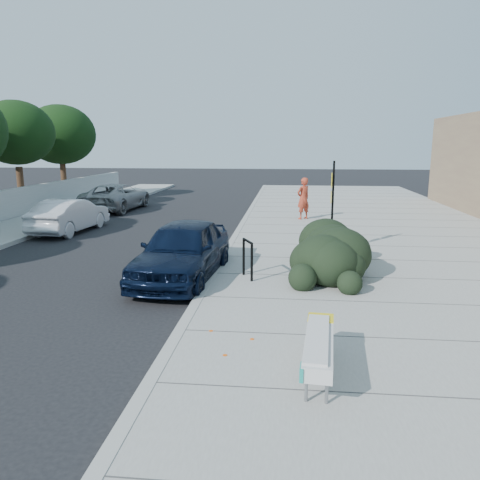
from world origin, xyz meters
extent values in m
plane|color=black|center=(0.00, 0.00, 0.00)|extent=(120.00, 120.00, 0.00)
cube|color=gray|center=(5.60, 5.00, 0.07)|extent=(11.20, 50.00, 0.15)
cube|color=#9E9E99|center=(0.00, 5.00, 0.08)|extent=(0.22, 50.00, 0.17)
cube|color=#9E9E99|center=(-8.00, 5.00, 0.08)|extent=(0.22, 50.00, 0.17)
cylinder|color=#332114|center=(-12.50, 14.00, 1.20)|extent=(0.36, 0.36, 2.40)
ellipsoid|color=black|center=(-12.50, 14.00, 4.20)|extent=(4.00, 4.00, 3.40)
cylinder|color=#332114|center=(-12.50, 19.00, 1.20)|extent=(0.36, 0.36, 2.40)
ellipsoid|color=black|center=(-12.50, 19.00, 4.20)|extent=(4.40, 4.40, 3.74)
cylinder|color=gray|center=(2.29, -4.29, 0.35)|extent=(0.05, 0.05, 0.39)
cylinder|color=gray|center=(2.56, -4.32, 0.35)|extent=(0.05, 0.05, 0.39)
cylinder|color=gray|center=(2.44, -2.73, 0.35)|extent=(0.05, 0.05, 0.39)
cylinder|color=gray|center=(2.71, -2.75, 0.35)|extent=(0.05, 0.05, 0.39)
cylinder|color=gray|center=(2.36, -3.51, 0.51)|extent=(0.18, 1.57, 0.04)
cylinder|color=gray|center=(2.64, -3.53, 0.51)|extent=(0.18, 1.57, 0.04)
cube|color=#B2B2B2|center=(2.50, -3.52, 0.65)|extent=(0.60, 2.09, 0.22)
cube|color=yellow|center=(2.58, -2.71, 0.77)|extent=(0.46, 0.45, 0.02)
cube|color=teal|center=(2.22, -4.43, 0.65)|extent=(0.07, 0.24, 0.19)
cylinder|color=black|center=(1.11, 1.34, 0.64)|extent=(0.07, 0.07, 0.99)
cylinder|color=black|center=(0.85, 1.92, 0.64)|extent=(0.07, 0.07, 0.99)
cylinder|color=black|center=(0.98, 1.63, 1.14)|extent=(0.32, 0.61, 0.07)
cube|color=black|center=(3.43, 5.00, 1.62)|extent=(0.07, 0.07, 2.94)
cube|color=yellow|center=(3.37, 5.00, 2.47)|extent=(0.05, 0.34, 0.47)
cube|color=yellow|center=(3.37, 5.00, 1.93)|extent=(0.05, 0.32, 0.36)
ellipsoid|color=black|center=(3.28, 2.50, 0.90)|extent=(3.35, 4.45, 1.50)
imported|color=black|center=(-0.80, 1.86, 0.80)|extent=(2.26, 4.85, 1.61)
imported|color=silver|center=(-6.99, 8.19, 0.70)|extent=(1.81, 4.35, 1.40)
imported|color=gray|center=(-7.50, 14.93, 0.73)|extent=(2.74, 5.41, 1.46)
imported|color=#9F3522|center=(2.72, 11.74, 1.12)|extent=(0.84, 0.81, 1.94)
camera|label=1|loc=(1.98, -10.17, 3.60)|focal=35.00mm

